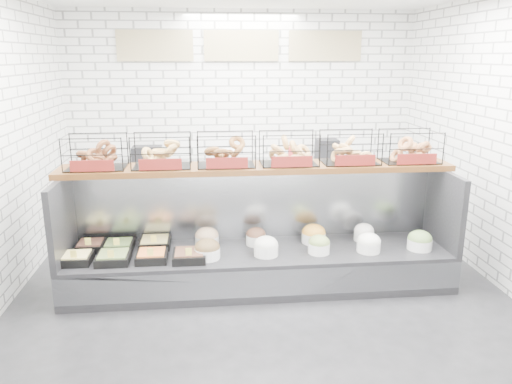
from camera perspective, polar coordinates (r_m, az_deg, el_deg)
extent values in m
plane|color=black|center=(5.17, 0.78, -11.92)|extent=(5.50, 5.50, 0.00)
cube|color=white|center=(7.38, -1.63, 8.58)|extent=(5.00, 0.02, 3.00)
cube|color=tan|center=(7.32, -11.47, 16.08)|extent=(1.05, 0.03, 0.42)
cube|color=tan|center=(7.30, -1.67, 16.37)|extent=(1.05, 0.03, 0.42)
cube|color=tan|center=(7.49, 7.91, 16.21)|extent=(1.05, 0.03, 0.42)
cube|color=black|center=(5.35, 0.42, -8.56)|extent=(4.00, 0.90, 0.40)
cube|color=#93969B|center=(4.95, 0.97, -10.37)|extent=(4.00, 0.03, 0.28)
cube|color=#93969B|center=(5.53, -0.03, -1.14)|extent=(4.00, 0.08, 0.80)
cube|color=black|center=(5.31, -21.25, -2.91)|extent=(0.06, 0.90, 0.80)
cube|color=black|center=(5.69, 20.58, -1.66)|extent=(0.06, 0.90, 0.80)
cube|color=black|center=(5.24, -19.79, -7.21)|extent=(0.28, 0.28, 0.08)
cube|color=#F4E07D|center=(5.22, -19.82, -6.85)|extent=(0.24, 0.24, 0.04)
cube|color=#FDE858|center=(5.12, -20.14, -6.70)|extent=(0.06, 0.01, 0.08)
cube|color=black|center=(5.52, -18.36, -5.92)|extent=(0.28, 0.28, 0.08)
cube|color=brown|center=(5.51, -18.39, -5.58)|extent=(0.23, 0.23, 0.04)
cube|color=#FDE858|center=(5.40, -18.66, -5.40)|extent=(0.06, 0.01, 0.08)
cube|color=black|center=(5.15, -15.99, -7.28)|extent=(0.32, 0.32, 0.08)
cube|color=olive|center=(5.13, -16.01, -6.92)|extent=(0.27, 0.27, 0.04)
cube|color=#FDE858|center=(5.01, -16.28, -6.82)|extent=(0.06, 0.01, 0.08)
cube|color=black|center=(5.44, -15.41, -6.00)|extent=(0.30, 0.30, 0.08)
cube|color=olive|center=(5.42, -15.44, -5.66)|extent=(0.26, 0.26, 0.04)
cube|color=#FDE858|center=(5.31, -15.66, -5.51)|extent=(0.06, 0.01, 0.08)
cube|color=black|center=(5.09, -11.82, -7.24)|extent=(0.30, 0.30, 0.08)
cube|color=orange|center=(5.08, -11.84, -6.88)|extent=(0.26, 0.26, 0.04)
cube|color=#FDE858|center=(4.96, -12.00, -6.75)|extent=(0.06, 0.01, 0.08)
cube|color=black|center=(5.44, -11.46, -5.74)|extent=(0.32, 0.32, 0.08)
cube|color=#D7C56E|center=(5.42, -11.48, -5.40)|extent=(0.27, 0.27, 0.04)
cube|color=#FDE858|center=(5.30, -11.62, -5.27)|extent=(0.06, 0.01, 0.08)
cube|color=black|center=(5.04, -7.63, -7.27)|extent=(0.32, 0.32, 0.08)
cube|color=brown|center=(5.03, -7.65, -6.91)|extent=(0.28, 0.28, 0.04)
cube|color=#FDE858|center=(4.90, -7.71, -6.81)|extent=(0.06, 0.01, 0.08)
cylinder|color=white|center=(5.06, -5.57, -6.95)|extent=(0.26, 0.26, 0.11)
ellipsoid|color=brown|center=(5.04, -5.59, -6.32)|extent=(0.25, 0.25, 0.18)
cylinder|color=white|center=(5.38, -5.62, -5.55)|extent=(0.25, 0.25, 0.11)
ellipsoid|color=tan|center=(5.36, -5.63, -4.95)|extent=(0.25, 0.25, 0.17)
cylinder|color=white|center=(5.11, 1.15, -6.64)|extent=(0.25, 0.25, 0.11)
ellipsoid|color=silver|center=(5.09, 1.15, -6.01)|extent=(0.24, 0.24, 0.17)
cylinder|color=white|center=(5.39, -0.01, -5.45)|extent=(0.22, 0.22, 0.11)
ellipsoid|color=brown|center=(5.37, -0.01, -4.85)|extent=(0.21, 0.21, 0.15)
cylinder|color=white|center=(5.20, 7.19, -6.35)|extent=(0.23, 0.23, 0.11)
ellipsoid|color=olive|center=(5.18, 7.22, -5.73)|extent=(0.22, 0.22, 0.15)
cylinder|color=white|center=(5.48, 6.60, -5.18)|extent=(0.26, 0.26, 0.11)
ellipsoid|color=gold|center=(5.46, 6.62, -4.59)|extent=(0.26, 0.26, 0.18)
cylinder|color=white|center=(5.33, 12.74, -6.08)|extent=(0.25, 0.25, 0.11)
ellipsoid|color=white|center=(5.31, 12.78, -5.48)|extent=(0.24, 0.24, 0.17)
cylinder|color=white|center=(5.63, 12.21, -4.86)|extent=(0.22, 0.22, 0.11)
ellipsoid|color=white|center=(5.61, 12.25, -4.29)|extent=(0.21, 0.21, 0.15)
cylinder|color=white|center=(5.54, 18.18, -5.67)|extent=(0.26, 0.26, 0.11)
ellipsoid|color=#6C8F49|center=(5.52, 18.23, -5.09)|extent=(0.25, 0.25, 0.18)
cube|color=#45250E|center=(5.24, 0.18, 2.79)|extent=(4.10, 0.50, 0.06)
cube|color=black|center=(5.29, -17.87, 4.39)|extent=(0.60, 0.38, 0.34)
cube|color=maroon|center=(5.11, -18.23, 2.86)|extent=(0.42, 0.02, 0.11)
cube|color=black|center=(5.19, -10.74, 4.66)|extent=(0.60, 0.38, 0.34)
cube|color=maroon|center=(5.01, -10.87, 3.12)|extent=(0.42, 0.02, 0.11)
cube|color=black|center=(5.17, -3.45, 4.87)|extent=(0.60, 0.38, 0.34)
cube|color=maroon|center=(4.99, -3.33, 3.33)|extent=(0.42, 0.02, 0.11)
cube|color=black|center=(5.24, 3.77, 5.00)|extent=(0.60, 0.38, 0.34)
cube|color=maroon|center=(5.06, 4.13, 3.48)|extent=(0.42, 0.02, 0.11)
cube|color=black|center=(5.39, 10.71, 5.05)|extent=(0.60, 0.38, 0.34)
cube|color=maroon|center=(5.22, 11.27, 3.57)|extent=(0.42, 0.02, 0.11)
cube|color=black|center=(5.61, 17.19, 5.03)|extent=(0.60, 0.38, 0.34)
cube|color=maroon|center=(5.44, 17.92, 3.60)|extent=(0.42, 0.02, 0.11)
cube|color=#93969B|center=(7.27, -1.38, 0.04)|extent=(4.00, 0.60, 0.90)
cube|color=black|center=(7.17, -12.34, 4.15)|extent=(0.40, 0.30, 0.24)
cube|color=silver|center=(7.08, -3.69, 4.09)|extent=(0.35, 0.28, 0.18)
cylinder|color=red|center=(7.16, 4.05, 4.36)|extent=(0.09, 0.09, 0.22)
cube|color=black|center=(7.34, 8.11, 4.84)|extent=(0.30, 0.30, 0.30)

